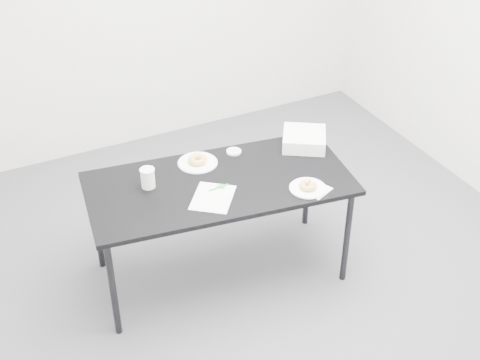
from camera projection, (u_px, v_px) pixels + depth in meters
name	position (u px, v px, depth m)	size (l,w,h in m)	color
floor	(255.00, 273.00, 4.44)	(4.00, 4.00, 0.00)	#46464B
table	(219.00, 189.00, 4.08)	(1.69, 0.96, 0.73)	black
scorecard	(213.00, 197.00, 3.91)	(0.23, 0.29, 0.00)	white
logo_patch	(221.00, 186.00, 4.00)	(0.05, 0.05, 0.00)	green
pen	(219.00, 187.00, 3.98)	(0.01, 0.01, 0.13)	#0C8A52
napkin	(315.00, 189.00, 3.97)	(0.15, 0.15, 0.00)	white
plate_near	(308.00, 188.00, 3.98)	(0.22, 0.22, 0.01)	white
donut_near	(308.00, 185.00, 3.97)	(0.10, 0.10, 0.03)	#C5783E
plate_far	(198.00, 163.00, 4.21)	(0.25, 0.25, 0.01)	white
donut_far	(198.00, 160.00, 4.20)	(0.12, 0.12, 0.04)	#C5783E
coffee_cup	(148.00, 178.00, 3.96)	(0.08, 0.08, 0.13)	white
cup_lid	(234.00, 152.00, 4.32)	(0.10, 0.10, 0.01)	white
bakery_box	(304.00, 139.00, 4.37)	(0.27, 0.27, 0.09)	white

